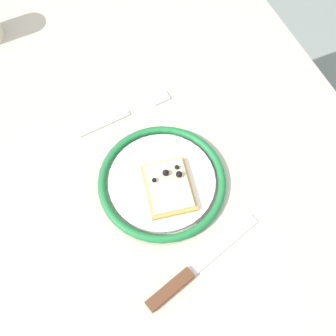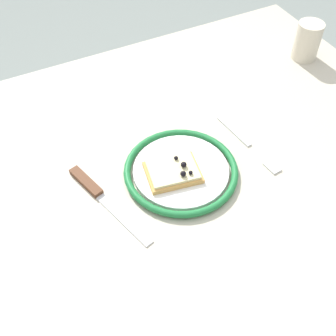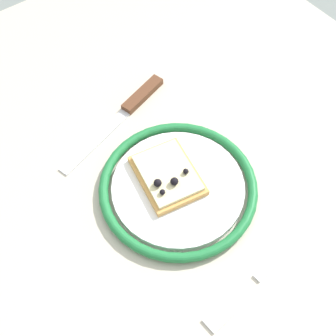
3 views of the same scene
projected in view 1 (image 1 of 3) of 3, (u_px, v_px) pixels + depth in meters
ground_plane at (153, 271)px, 1.46m from camera, size 6.00×6.00×0.00m
dining_table at (143, 197)px, 0.85m from camera, size 1.14×0.90×0.78m
plate at (162, 181)px, 0.75m from camera, size 0.24×0.24×0.02m
pizza_slice_near at (168, 187)px, 0.73m from camera, size 0.12×0.10×0.03m
knife at (185, 277)px, 0.68m from camera, size 0.08×0.24×0.01m
fork at (126, 114)px, 0.83m from camera, size 0.04×0.20×0.00m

